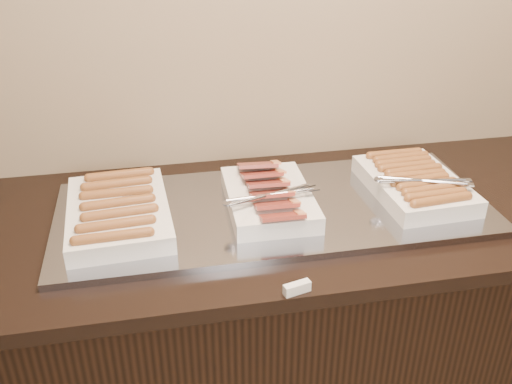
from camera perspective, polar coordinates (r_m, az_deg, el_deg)
counter at (r=1.87m, az=1.21°, el=-13.97°), size 2.06×0.76×0.90m
warming_tray at (r=1.60m, az=1.80°, el=-1.72°), size 1.20×0.50×0.02m
dish_left at (r=1.55m, az=-13.60°, el=-1.92°), size 0.28×0.40×0.07m
dish_center at (r=1.57m, az=1.29°, el=-0.52°), size 0.27×0.36×0.09m
dish_right at (r=1.71m, az=15.62°, el=0.91°), size 0.27×0.37×0.08m
label_holder at (r=1.30m, az=4.12°, el=-9.55°), size 0.07×0.03×0.03m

